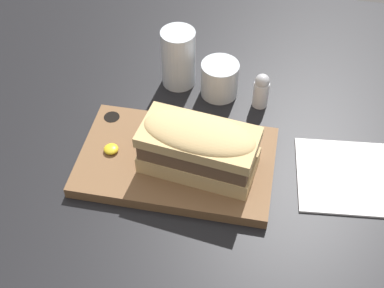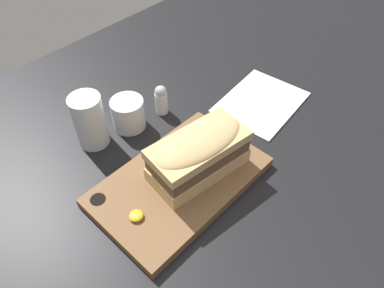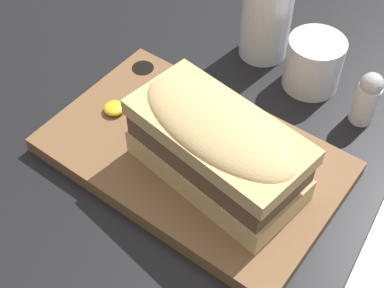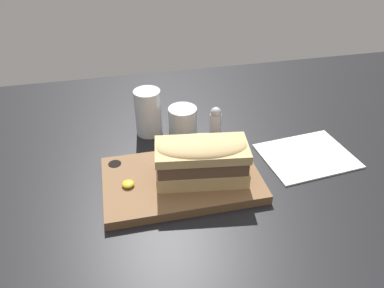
{
  "view_description": "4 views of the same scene",
  "coord_description": "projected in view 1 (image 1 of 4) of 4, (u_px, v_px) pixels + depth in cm",
  "views": [
    {
      "loc": [
        7.25,
        -55.0,
        72.32
      ],
      "look_at": [
        -3.74,
        2.42,
        8.74
      ],
      "focal_mm": 50.0,
      "sensor_mm": 36.0,
      "label": 1
    },
    {
      "loc": [
        -37.05,
        -28.92,
        60.25
      ],
      "look_at": [
        -2.68,
        3.44,
        10.32
      ],
      "focal_mm": 35.0,
      "sensor_mm": 36.0,
      "label": 2
    },
    {
      "loc": [
        16.52,
        -27.84,
        50.21
      ],
      "look_at": [
        -5.22,
        1.15,
        8.02
      ],
      "focal_mm": 50.0,
      "sensor_mm": 36.0,
      "label": 3
    },
    {
      "loc": [
        -17.77,
        -56.99,
        54.97
      ],
      "look_at": [
        -3.68,
        5.83,
        10.07
      ],
      "focal_mm": 35.0,
      "sensor_mm": 36.0,
      "label": 4
    }
  ],
  "objects": [
    {
      "name": "dining_table",
      "position": [
        211.0,
        188.0,
        0.9
      ],
      "size": [
        195.27,
        122.98,
        2.0
      ],
      "color": "black",
      "rests_on": "ground"
    },
    {
      "name": "napkin",
      "position": [
        358.0,
        177.0,
        0.9
      ],
      "size": [
        22.11,
        18.05,
        0.4
      ],
      "rotation": [
        0.0,
        0.0,
        0.1
      ],
      "color": "white",
      "rests_on": "dining_table"
    },
    {
      "name": "sandwich",
      "position": [
        199.0,
        146.0,
        0.86
      ],
      "size": [
        19.85,
        11.63,
        9.27
      ],
      "rotation": [
        0.0,
        0.0,
        -0.14
      ],
      "color": "tan",
      "rests_on": "serving_board"
    },
    {
      "name": "salt_shaker",
      "position": [
        261.0,
        90.0,
        1.0
      ],
      "size": [
        2.92,
        2.92,
        7.25
      ],
      "color": "white",
      "rests_on": "dining_table"
    },
    {
      "name": "serving_board",
      "position": [
        176.0,
        161.0,
        0.91
      ],
      "size": [
        32.95,
        20.41,
        2.12
      ],
      "color": "brown",
      "rests_on": "dining_table"
    },
    {
      "name": "water_glass",
      "position": [
        178.0,
        61.0,
        1.03
      ],
      "size": [
        6.63,
        6.63,
        11.87
      ],
      "color": "silver",
      "rests_on": "dining_table"
    },
    {
      "name": "wine_glass",
      "position": [
        220.0,
        80.0,
        1.02
      ],
      "size": [
        7.25,
        7.25,
        6.99
      ],
      "color": "silver",
      "rests_on": "dining_table"
    },
    {
      "name": "mustard_dollop",
      "position": [
        111.0,
        149.0,
        0.91
      ],
      "size": [
        2.53,
        2.53,
        1.01
      ],
      "color": "gold",
      "rests_on": "serving_board"
    }
  ]
}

